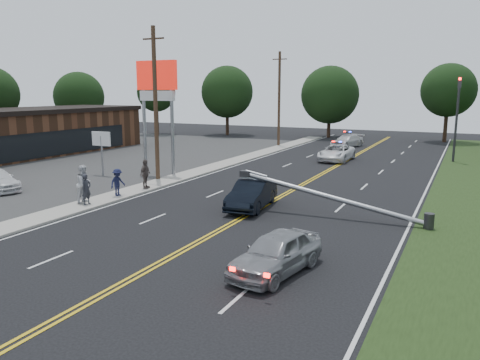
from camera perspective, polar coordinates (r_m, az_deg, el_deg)
The scene contains 23 objects.
ground at distance 17.31m, azimuth -8.60°, elevation -9.38°, with size 120.00×120.00×0.00m, color black.
parking_lot at distance 37.95m, azimuth -25.10°, elevation 0.80°, with size 25.00×60.00×0.01m, color #2D2D2D.
sidewalk at distance 29.87m, azimuth -10.97°, elevation -0.72°, with size 1.80×70.00×0.12m, color #9B968C.
centerline_yellow at distance 25.79m, azimuth 4.13°, elevation -2.49°, with size 0.36×80.00×0.00m, color gold.
pylon_sign at distance 33.75m, azimuth -10.08°, elevation 10.76°, with size 3.20×0.35×8.00m.
small_sign at distance 34.62m, azimuth -16.54°, elevation 4.40°, with size 1.60×0.14×3.10m.
traffic_signal at distance 43.33m, azimuth 24.96°, elevation 7.54°, with size 0.28×0.41×7.05m.
fallen_streetlight at distance 22.47m, azimuth 12.17°, elevation -2.33°, with size 9.36×0.44×1.91m.
utility_pole_mid at distance 31.38m, azimuth -10.26°, elevation 9.10°, with size 1.60×0.28×10.00m.
utility_pole_far at distance 50.81m, azimuth 4.79°, elevation 9.83°, with size 1.60×0.28×10.00m.
tree_3 at distance 63.79m, azimuth -19.03°, elevation 9.57°, with size 6.26×6.26×8.31m.
tree_4 at distance 65.92m, azimuth -10.18°, elevation 10.44°, with size 5.22×5.22×8.31m.
tree_5 at distance 63.88m, azimuth -1.57°, elevation 10.68°, with size 6.94×6.94×9.24m.
tree_6 at distance 61.47m, azimuth 10.90°, elevation 10.15°, with size 7.31×7.31×9.07m.
tree_7 at distance 59.96m, azimuth 24.06°, elevation 9.95°, with size 6.15×6.15×9.07m.
crashed_sedan at distance 23.96m, azimuth 1.45°, elevation -1.74°, with size 1.54×4.43×1.46m, color black.
waiting_sedan at distance 15.62m, azimuth 4.43°, elevation -8.84°, with size 1.64×4.08×1.39m, color gray.
emergency_a at distance 41.16m, azimuth 11.67°, elevation 3.28°, with size 2.30×4.98×1.38m, color white.
emergency_b at distance 51.50m, azimuth 12.91°, elevation 4.67°, with size 1.82×4.47×1.30m, color silver.
bystander_a at distance 25.49m, azimuth -18.23°, elevation -1.08°, with size 0.58×0.38×1.60m, color #27282F.
bystander_b at distance 25.95m, azimuth -18.47°, elevation -0.44°, with size 0.97×0.76×2.00m, color silver.
bystander_c at distance 27.12m, azimuth -14.69°, elevation -0.27°, with size 0.99×0.57×1.53m, color #161A39.
bystander_d at distance 28.78m, azimuth -11.48°, elevation 0.73°, with size 1.03×0.43×1.77m, color #584B46.
Camera 1 is at (9.37, -13.28, 5.95)m, focal length 35.00 mm.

